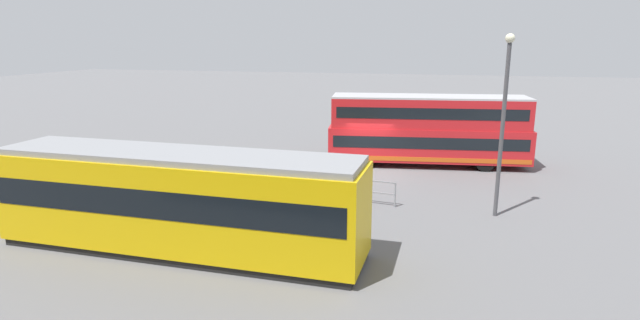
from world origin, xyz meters
name	(u,v)px	position (x,y,z in m)	size (l,w,h in m)	color
ground_plane	(366,173)	(0.00, 0.00, 0.00)	(160.00, 160.00, 0.00)	slate
double_decker_bus	(428,130)	(-3.00, -2.59, 2.00)	(11.18, 3.97, 3.90)	red
tram_yellow	(179,200)	(4.44, 11.50, 1.76)	(12.47, 2.92, 3.39)	#E5B70C
pedestrian_near_railing	(288,181)	(2.49, 5.81, 0.97)	(0.36, 0.36, 1.69)	black
pedestrian_crossing	(304,192)	(1.43, 6.98, 0.93)	(0.34, 0.36, 1.62)	#4C3F2D
pedestrian_railing	(303,180)	(2.13, 4.73, 0.74)	(8.44, 1.16, 1.08)	gray
info_sign	(223,160)	(5.74, 5.26, 1.57)	(1.29, 0.28, 2.24)	slate
street_lamp	(504,113)	(-6.08, 5.35, 4.15)	(0.36, 0.36, 7.13)	#4C4C51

